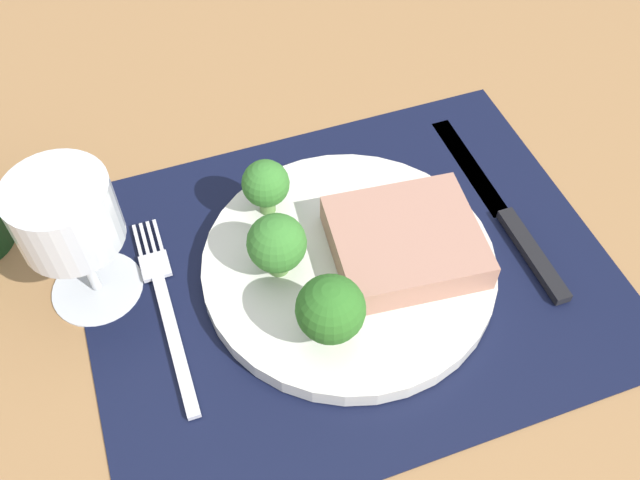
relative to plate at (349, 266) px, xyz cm
name	(u,v)px	position (x,y,z in cm)	size (l,w,h in cm)	color
ground_plane	(348,283)	(0.00, 0.00, -2.60)	(140.00, 110.00, 3.00)	#996D42
placemat	(348,272)	(0.00, 0.00, -0.95)	(43.46, 34.14, 0.30)	black
plate	(349,266)	(0.00, 0.00, 0.00)	(24.33, 24.33, 1.60)	silver
steak	(405,242)	(4.58, -0.73, 2.15)	(11.77, 10.47, 2.69)	tan
broccoli_near_steak	(266,184)	(-4.70, 7.41, 4.09)	(4.04, 4.04, 5.43)	#5B8942
broccoli_front_edge	(331,310)	(-4.01, -6.34, 4.84)	(5.12, 5.12, 6.66)	#6B994C
broccoli_near_fork	(277,244)	(-5.72, 1.09, 4.16)	(4.74, 4.74, 5.84)	#5B8942
fork	(166,308)	(-15.21, 1.42, -0.55)	(2.40, 19.20, 0.50)	silver
knife	(507,217)	(15.27, 0.53, -0.50)	(1.80, 23.00, 0.80)	black
wine_glass	(67,221)	(-20.15, 5.51, 7.81)	(7.69, 7.69, 12.52)	silver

